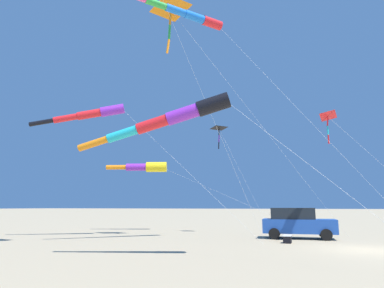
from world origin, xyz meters
name	(u,v)px	position (x,y,z in m)	size (l,w,h in m)	color
ground_plane	(371,250)	(0.00, 0.00, 0.00)	(600.00, 600.00, 0.00)	tan
parked_car	(297,223)	(-4.72, -3.50, 0.95)	(2.39, 4.45, 1.85)	#1E479E
cooler_box	(287,239)	(-1.74, -3.81, 0.21)	(0.62, 0.42, 0.42)	black
kite_delta_small_distant	(171,10)	(-1.30, -10.63, 14.90)	(6.51, 11.24, 15.52)	orange
kite_windsock_yellow_midlevel	(174,117)	(5.67, -7.20, 5.45)	(2.05, 12.58, 6.41)	black
kite_delta_rainbow_low_near	(328,117)	(-2.40, -1.37, 6.92)	(1.31, 6.55, 7.24)	red
kite_windsock_black_fish_shape	(91,114)	(-0.63, -16.16, 8.08)	(3.31, 14.82, 8.87)	purple
kite_windsock_teal_far_right	(182,13)	(0.87, -8.92, 13.12)	(5.75, 14.69, 13.57)	red
kite_delta_long_streamer_left	(219,128)	(-6.80, -9.06, 7.81)	(1.01, 4.25, 8.04)	black
kite_windsock_checkered_midright	(146,167)	(-7.68, -15.81, 5.21)	(2.35, 16.78, 5.64)	yellow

